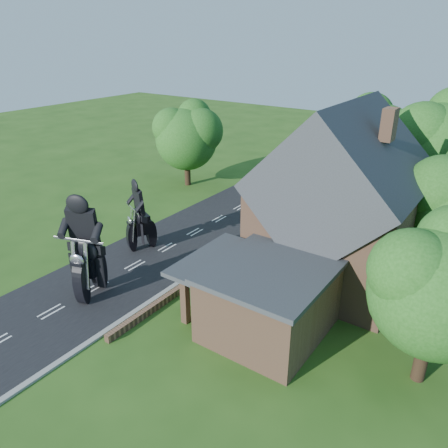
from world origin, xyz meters
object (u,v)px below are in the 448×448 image
Objects in this scene: motorcycle_follow at (142,239)px; motorcycle_lead at (91,281)px; annex at (267,299)px; house at (339,208)px; garden_wall at (237,251)px.

motorcycle_lead is at bearing 132.32° from motorcycle_follow.
annex is 3.65× the size of motorcycle_lead.
annex is 4.48× the size of motorcycle_follow.
house reaches higher than annex.
garden_wall is at bearing -126.70° from motorcycle_follow.
motorcycle_lead is (-3.77, -8.72, 0.70)m from garden_wall.
house is 7.30m from annex.
house reaches higher than garden_wall.
motorcycle_lead is at bearing -162.66° from annex.
motorcycle_lead is at bearing -135.72° from house.
annex is (-0.62, -6.80, -2.58)m from house.
motorcycle_lead reaches higher than garden_wall.
house is 14.34m from motorcycle_lead.
house is at bearing -154.49° from motorcycle_lead.
motorcycle_follow is (-11.14, 2.76, -1.03)m from annex.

